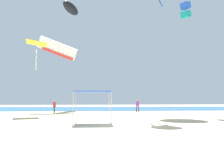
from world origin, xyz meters
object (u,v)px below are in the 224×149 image
at_px(person_leftmost, 54,106).
at_px(kite_box_blue, 186,10).
at_px(kite_parafoil_white, 58,49).
at_px(canopy_tent, 93,93).
at_px(person_near_tent, 138,105).
at_px(kite_diamond_yellow, 37,45).
at_px(kite_inflatable_black, 71,8).

distance_m(person_leftmost, kite_box_blue, 21.72).
xyz_separation_m(person_leftmost, kite_parafoil_white, (-0.21, 3.30, 8.69)).
bearing_deg(canopy_tent, kite_parafoil_white, 107.79).
bearing_deg(person_leftmost, person_near_tent, 94.16).
relative_size(kite_box_blue, kite_diamond_yellow, 0.61).
relative_size(kite_inflatable_black, kite_parafoil_white, 1.07).
bearing_deg(canopy_tent, kite_inflatable_black, 99.63).
bearing_deg(kite_parafoil_white, kite_inflatable_black, 80.53).
distance_m(person_near_tent, kite_diamond_yellow, 16.71).
height_order(person_leftmost, kite_parafoil_white, kite_parafoil_white).
bearing_deg(canopy_tent, person_near_tent, 67.01).
height_order(canopy_tent, person_near_tent, canopy_tent).
xyz_separation_m(person_near_tent, kite_diamond_yellow, (-13.76, -5.58, 7.66)).
bearing_deg(canopy_tent, kite_diamond_yellow, 124.83).
height_order(kite_box_blue, kite_inflatable_black, kite_inflatable_black).
xyz_separation_m(kite_diamond_yellow, kite_parafoil_white, (1.56, 7.03, 0.99)).
height_order(person_near_tent, kite_box_blue, kite_box_blue).
xyz_separation_m(person_leftmost, kite_inflatable_black, (0.77, 12.82, 18.88)).
relative_size(kite_box_blue, kite_parafoil_white, 0.35).
relative_size(person_near_tent, kite_inflatable_black, 0.28).
distance_m(canopy_tent, kite_parafoil_white, 19.46).
relative_size(canopy_tent, kite_box_blue, 1.35).
relative_size(person_near_tent, kite_diamond_yellow, 0.51).
height_order(kite_box_blue, kite_diamond_yellow, kite_box_blue).
bearing_deg(person_near_tent, kite_inflatable_black, -37.90).
xyz_separation_m(kite_box_blue, kite_parafoil_white, (-17.42, 8.01, -3.70)).
height_order(person_near_tent, kite_inflatable_black, kite_inflatable_black).
xyz_separation_m(person_near_tent, person_leftmost, (-11.99, -1.85, -0.05)).
relative_size(person_leftmost, kite_box_blue, 0.80).
distance_m(person_near_tent, kite_inflatable_black, 24.51).
xyz_separation_m(person_leftmost, kite_box_blue, (17.20, -4.71, 12.39)).
bearing_deg(canopy_tent, kite_box_blue, 37.70).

